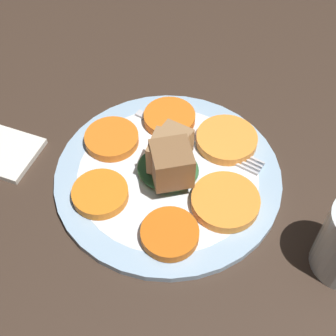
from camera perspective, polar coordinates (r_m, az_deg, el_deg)
The scene contains 10 objects.
table_slab at distance 62.60cm, azimuth -0.00°, elevation -1.76°, with size 120.00×120.00×2.00cm, color #38281E.
plate at distance 61.39cm, azimuth -0.00°, elevation -0.92°, with size 29.63×29.63×1.05cm.
carrot_slice_0 at distance 64.33cm, azimuth -6.88°, elevation 3.55°, with size 7.37×7.37×1.30cm, color orange.
carrot_slice_1 at distance 58.75cm, azimuth -8.26°, elevation -3.13°, with size 7.04×7.04×1.30cm, color orange.
carrot_slice_2 at distance 55.06cm, azimuth 0.22°, elevation -8.02°, with size 6.90×6.90×1.30cm, color #D66114.
carrot_slice_3 at distance 57.92cm, azimuth 7.01°, elevation -4.07°, with size 8.47×8.47×1.30cm, color orange.
carrot_slice_4 at distance 64.28cm, azimuth 7.16°, elevation 3.46°, with size 8.33×8.33×1.30cm, color orange.
carrot_slice_5 at distance 66.63cm, azimuth 0.18°, elevation 6.16°, with size 7.34×7.34×1.30cm, color orange.
center_pile at distance 58.37cm, azimuth 0.26°, elevation 1.03°, with size 8.39×8.97×6.50cm.
fork at distance 64.38cm, azimuth 3.85°, elevation 3.33°, with size 19.60×5.41×0.40cm.
Camera 1 is at (-13.44, 34.81, 51.27)cm, focal length 50.00 mm.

